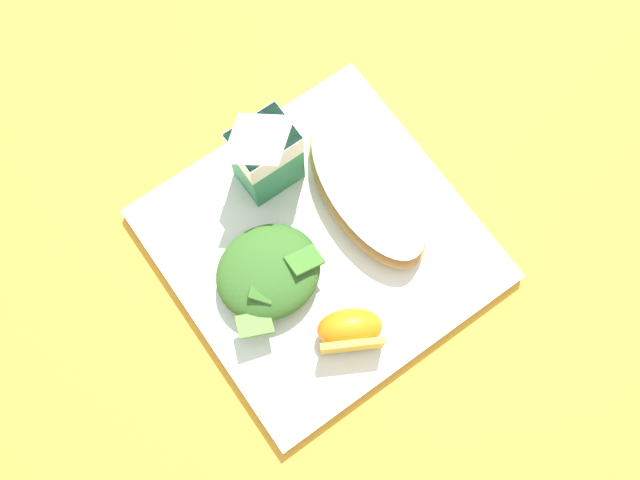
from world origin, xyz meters
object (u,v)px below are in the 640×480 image
milk_carton (261,153)px  white_plate (320,245)px  cheesy_pizza_bread (367,192)px  green_salad_pile (270,274)px  orange_wedge_front (350,330)px

milk_carton → white_plate: bearing=-86.9°
cheesy_pizza_bread → green_salad_pile: (-0.12, -0.01, 0.00)m
cheesy_pizza_bread → milk_carton: 0.11m
white_plate → milk_carton: (-0.00, 0.09, 0.07)m
white_plate → cheesy_pizza_bread: cheesy_pizza_bread is taller
green_salad_pile → orange_wedge_front: bearing=-70.8°
green_salad_pile → milk_carton: bearing=58.7°
white_plate → milk_carton: size_ratio=2.55×
white_plate → green_salad_pile: bearing=-178.1°
cheesy_pizza_bread → orange_wedge_front: size_ratio=2.51×
white_plate → orange_wedge_front: size_ratio=4.00×
cheesy_pizza_bread → orange_wedge_front: (-0.09, -0.10, 0.00)m
milk_carton → orange_wedge_front: milk_carton is taller
orange_wedge_front → green_salad_pile: bearing=109.2°
white_plate → orange_wedge_front: orange_wedge_front is taller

